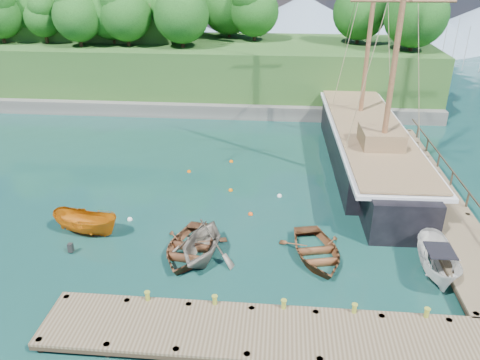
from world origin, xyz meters
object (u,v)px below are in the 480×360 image
object	(u,v)px
rowboat_2	(316,257)
schooner	(368,148)
rowboat_1	(202,258)
cabin_boat_white	(435,274)
rowboat_0	(189,253)
motorboat_orange	(88,233)

from	to	relation	value
rowboat_2	schooner	xyz separation A→B (m)	(4.51, 12.89, 1.21)
rowboat_1	cabin_boat_white	xyz separation A→B (m)	(11.83, -0.35, 0.00)
rowboat_2	schooner	distance (m)	13.71
rowboat_0	rowboat_2	xyz separation A→B (m)	(6.76, 0.22, 0.00)
rowboat_2	rowboat_0	bearing A→B (deg)	168.75
rowboat_2	motorboat_orange	distance (m)	12.98
rowboat_0	motorboat_orange	world-z (taller)	motorboat_orange
rowboat_1	rowboat_2	size ratio (longest dim) A/B	0.91
motorboat_orange	schooner	bearing A→B (deg)	-43.57
cabin_boat_white	schooner	xyz separation A→B (m)	(-1.33, 13.84, 1.21)
motorboat_orange	cabin_boat_white	distance (m)	18.89
rowboat_2	cabin_boat_white	xyz separation A→B (m)	(5.85, -0.94, 0.00)
schooner	rowboat_0	bearing A→B (deg)	-132.09
rowboat_1	cabin_boat_white	bearing A→B (deg)	7.25
rowboat_2	schooner	size ratio (longest dim) A/B	0.16
rowboat_0	rowboat_1	distance (m)	0.87
rowboat_1	motorboat_orange	distance (m)	7.18
rowboat_1	rowboat_2	world-z (taller)	rowboat_1
motorboat_orange	rowboat_1	bearing A→B (deg)	-92.00
rowboat_0	rowboat_2	bearing A→B (deg)	10.06
rowboat_2	cabin_boat_white	world-z (taller)	cabin_boat_white
rowboat_2	motorboat_orange	world-z (taller)	motorboat_orange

